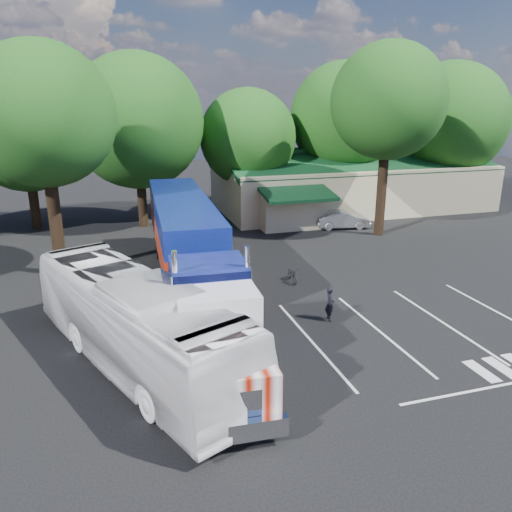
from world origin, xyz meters
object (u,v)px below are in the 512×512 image
object	(u,v)px
silver_sedan	(342,220)
semi_truck	(189,245)
tour_bus	(136,322)
woman	(330,304)
bicycle	(293,274)

from	to	relation	value
silver_sedan	semi_truck	bearing A→B (deg)	136.14
semi_truck	silver_sedan	bearing A→B (deg)	40.41
semi_truck	tour_bus	world-z (taller)	semi_truck
woman	silver_sedan	world-z (taller)	woman
tour_bus	silver_sedan	distance (m)	23.73
woman	silver_sedan	size ratio (longest dim) A/B	0.38
woman	bicycle	bearing A→B (deg)	6.88
bicycle	tour_bus	xyz separation A→B (m)	(-8.80, -6.82, 1.35)
semi_truck	bicycle	xyz separation A→B (m)	(5.75, 0.44, -2.25)
woman	semi_truck	bearing A→B (deg)	58.32
semi_truck	woman	xyz separation A→B (m)	(5.55, -4.78, -1.88)
woman	bicycle	distance (m)	5.24
woman	tour_bus	distance (m)	8.80
semi_truck	bicycle	distance (m)	6.19
tour_bus	woman	bearing A→B (deg)	-12.13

